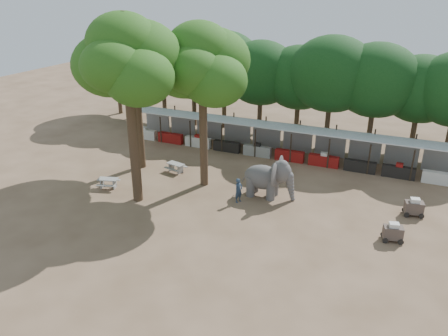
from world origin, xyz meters
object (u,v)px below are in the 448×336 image
at_px(yard_tree_left, 134,62).
at_px(cart_back, 414,207).
at_px(yard_tree_center, 127,60).
at_px(picnic_table_far, 176,166).
at_px(handler, 239,190).
at_px(cart_front, 393,232).
at_px(elephant, 269,178).
at_px(picnic_table_near, 108,182).
at_px(yard_tree_back, 202,65).

bearing_deg(yard_tree_left, cart_back, -0.27).
height_order(yard_tree_center, picnic_table_far, yard_tree_center).
relative_size(handler, cart_front, 1.28).
bearing_deg(elephant, cart_back, 5.87).
bearing_deg(yard_tree_center, picnic_table_near, 169.18).
xyz_separation_m(yard_tree_center, cart_front, (16.19, 1.26, -8.65)).
xyz_separation_m(cart_front, cart_back, (0.98, 3.65, 0.02)).
xyz_separation_m(picnic_table_far, cart_back, (17.06, -0.08, 0.13)).
distance_m(elephant, cart_back, 9.28).
distance_m(yard_tree_left, cart_front, 21.00).
relative_size(yard_tree_left, yard_tree_center, 0.92).
relative_size(yard_tree_center, handler, 7.19).
xyz_separation_m(yard_tree_left, cart_front, (19.20, -3.74, -7.64)).
xyz_separation_m(picnic_table_near, cart_back, (20.05, 4.36, 0.12)).
bearing_deg(cart_front, elephant, 149.05).
relative_size(yard_tree_back, picnic_table_far, 6.92).
height_order(yard_tree_left, picnic_table_near, yard_tree_left).
bearing_deg(yard_tree_center, cart_back, 15.94).
relative_size(yard_tree_left, cart_front, 8.44).
distance_m(yard_tree_center, yard_tree_back, 5.04).
relative_size(yard_tree_back, cart_front, 8.70).
relative_size(picnic_table_near, cart_front, 1.30).
height_order(picnic_table_far, cart_front, cart_front).
bearing_deg(yard_tree_center, yard_tree_left, 120.96).
bearing_deg(cart_front, yard_tree_back, 154.64).
bearing_deg(yard_tree_center, yard_tree_back, 53.14).
xyz_separation_m(picnic_table_near, cart_front, (19.07, 0.71, 0.10)).
bearing_deg(elephant, yard_tree_left, 172.93).
bearing_deg(yard_tree_center, elephant, 25.49).
bearing_deg(yard_tree_left, picnic_table_near, -88.34).
xyz_separation_m(yard_tree_back, picnic_table_near, (-5.87, -3.45, -8.09)).
bearing_deg(picnic_table_near, cart_front, -14.87).
bearing_deg(cart_back, yard_tree_center, -176.79).
bearing_deg(picnic_table_near, cart_back, -4.74).
height_order(yard_tree_center, handler, yard_tree_center).
bearing_deg(handler, cart_front, -72.87).
relative_size(yard_tree_back, cart_back, 8.43).
distance_m(yard_tree_back, handler, 8.62).
bearing_deg(yard_tree_back, yard_tree_center, -126.86).
bearing_deg(picnic_table_far, picnic_table_near, -110.61).
height_order(yard_tree_left, handler, yard_tree_left).
bearing_deg(cart_front, cart_back, 61.35).
xyz_separation_m(picnic_table_far, cart_front, (16.08, -3.73, 0.10)).
bearing_deg(yard_tree_left, picnic_table_far, -0.24).
distance_m(yard_tree_back, picnic_table_near, 10.57).
bearing_deg(cart_front, yard_tree_left, 155.35).
distance_m(yard_tree_left, picnic_table_far, 8.35).
height_order(picnic_table_near, picnic_table_far, picnic_table_near).
bearing_deg(picnic_table_far, handler, -10.21).
bearing_deg(yard_tree_center, handler, 19.09).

